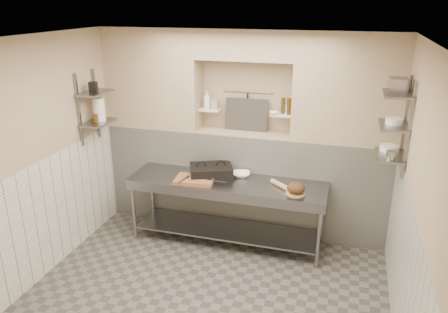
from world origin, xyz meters
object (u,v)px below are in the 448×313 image
at_px(panini_press, 211,171).
at_px(cutting_board, 195,180).
at_px(mixing_bowl, 241,174).
at_px(rolling_pin, 282,186).
at_px(bottle_soap, 207,100).
at_px(bread_loaf, 296,188).
at_px(bowl_alcove, 273,113).
at_px(jug_left, 99,109).
at_px(prep_table, 227,199).

bearing_deg(panini_press, cutting_board, -147.90).
bearing_deg(mixing_bowl, rolling_pin, -21.71).
bearing_deg(bottle_soap, bread_loaf, -26.67).
height_order(bottle_soap, bowl_alcove, bottle_soap).
bearing_deg(panini_press, rolling_pin, -30.18).
height_order(bottle_soap, jug_left, bottle_soap).
xyz_separation_m(prep_table, bottle_soap, (-0.44, 0.55, 1.20)).
height_order(panini_press, cutting_board, panini_press).
relative_size(prep_table, panini_press, 3.91).
distance_m(panini_press, bread_loaf, 1.19).
bearing_deg(rolling_pin, prep_table, 178.88).
distance_m(prep_table, mixing_bowl, 0.39).
height_order(rolling_pin, bottle_soap, bottle_soap).
xyz_separation_m(cutting_board, jug_left, (-1.35, 0.03, 0.84)).
bearing_deg(bowl_alcove, bread_loaf, -56.76).
bearing_deg(prep_table, panini_press, 156.50).
xyz_separation_m(panini_press, bread_loaf, (1.17, -0.24, 0.01)).
distance_m(rolling_pin, bowl_alcove, 0.99).
xyz_separation_m(prep_table, panini_press, (-0.25, 0.11, 0.33)).
xyz_separation_m(rolling_pin, jug_left, (-2.48, -0.07, 0.84)).
relative_size(mixing_bowl, bottle_soap, 0.94).
relative_size(panini_press, rolling_pin, 1.63).
height_order(mixing_bowl, bottle_soap, bottle_soap).
distance_m(cutting_board, jug_left, 1.59).
xyz_separation_m(mixing_bowl, bottle_soap, (-0.58, 0.33, 0.91)).
bearing_deg(cutting_board, panini_press, 55.14).
bearing_deg(bowl_alcove, prep_table, -133.88).
bearing_deg(cutting_board, prep_table, 15.24).
height_order(bowl_alcove, jug_left, jug_left).
bearing_deg(bowl_alcove, bottle_soap, 177.71).
relative_size(rolling_pin, bowl_alcove, 3.38).
bearing_deg(mixing_bowl, bottle_soap, 150.65).
relative_size(mixing_bowl, bowl_alcove, 1.94).
bearing_deg(prep_table, bread_loaf, -8.23).
distance_m(cutting_board, rolling_pin, 1.14).
relative_size(panini_press, mixing_bowl, 2.83).
bearing_deg(mixing_bowl, cutting_board, -148.62).
height_order(prep_table, bottle_soap, bottle_soap).
bearing_deg(bread_loaf, panini_press, 168.31).
bearing_deg(prep_table, mixing_bowl, 57.60).
relative_size(panini_press, cutting_board, 1.31).
bearing_deg(jug_left, panini_press, 7.30).
distance_m(panini_press, rolling_pin, 0.99).
distance_m(panini_press, bottle_soap, 0.99).
bearing_deg(bottle_soap, panini_press, -66.42).
height_order(prep_table, panini_press, panini_press).
bearing_deg(bread_loaf, bottle_soap, 153.33).
relative_size(panini_press, bottle_soap, 2.65).
bearing_deg(mixing_bowl, prep_table, -122.40).
distance_m(panini_press, jug_left, 1.71).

